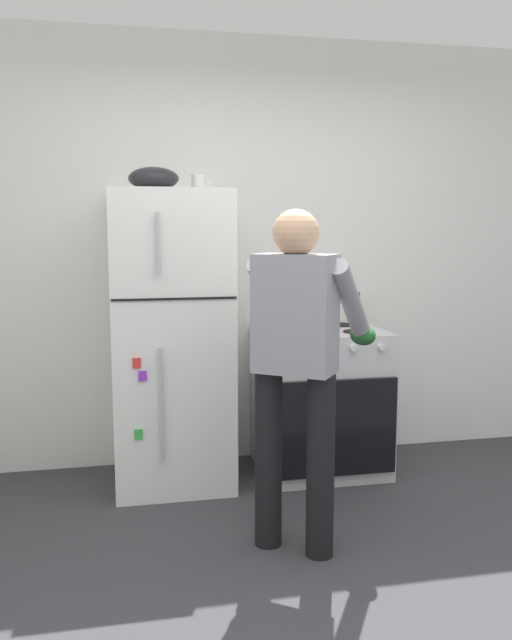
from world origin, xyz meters
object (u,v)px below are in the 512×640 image
refrigerator (171,339)px  red_pot (298,322)px  stove_range (320,401)px  mixing_bowl (154,179)px  person_cook (298,350)px  coffee_mug (199,183)px  pepper_mill (356,307)px

refrigerator → red_pot: size_ratio=5.16×
stove_range → mixing_bowl: bearing=179.4°
refrigerator → mixing_bowl: size_ratio=6.06×
person_cook → coffee_mug: (-0.33, 1.01, 0.82)m
refrigerator → red_pot: refrigerator is taller
refrigerator → stove_range: size_ratio=1.92×
red_pot → coffee_mug: coffee_mug is taller
refrigerator → pepper_mill: 1.25m
stove_range → coffee_mug: coffee_mug is taller
refrigerator → red_pot: 0.77m
person_cook → coffee_mug: coffee_mug is taller
stove_range → red_pot: bearing=-166.1°
refrigerator → coffee_mug: coffee_mug is taller
person_cook → red_pot: 0.94m
red_pot → coffee_mug: size_ratio=2.99×
stove_range → mixing_bowl: mixing_bowl is taller
refrigerator → person_cook: bearing=-62.0°
coffee_mug → pepper_mill: size_ratio=0.57×
stove_range → person_cook: 1.16m
pepper_mill → person_cook: bearing=-121.5°
refrigerator → stove_range: refrigerator is taller
mixing_bowl → red_pot: bearing=-3.4°
person_cook → pepper_mill: person_cook is taller
refrigerator → person_cook: (0.51, -0.96, 0.09)m
stove_range → red_pot: 0.53m
coffee_mug → stove_range: bearing=-4.7°
person_cook → coffee_mug: bearing=108.0°
red_pot → pepper_mill: bearing=28.5°
stove_range → pepper_mill: size_ratio=4.54×
refrigerator → person_cook: refrigerator is taller
refrigerator → stove_range: bearing=-0.6°
stove_range → person_cook: (-0.41, -0.95, 0.51)m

